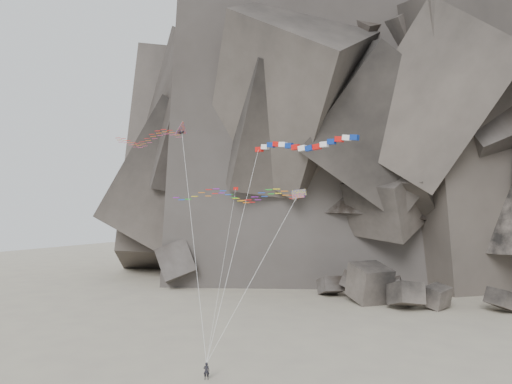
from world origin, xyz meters
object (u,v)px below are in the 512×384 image
at_px(kite_flyer, 206,370).
at_px(banner_kite, 303,145).
at_px(pennant_kite, 230,221).
at_px(delta_kite, 145,138).
at_px(parafoil_kite, 230,195).

bearing_deg(kite_flyer, banner_kite, -135.19).
bearing_deg(banner_kite, kite_flyer, -99.39).
bearing_deg(kite_flyer, pennant_kite, -96.77).
height_order(delta_kite, banner_kite, delta_kite).
xyz_separation_m(kite_flyer, delta_kite, (-14.54, 10.20, 22.26)).
xyz_separation_m(kite_flyer, pennant_kite, (-3.16, 10.33, 12.51)).
xyz_separation_m(banner_kite, pennant_kite, (-7.82, -1.55, -8.08)).
height_order(parafoil_kite, pennant_kite, pennant_kite).
bearing_deg(parafoil_kite, kite_flyer, -83.68).
relative_size(kite_flyer, banner_kite, 0.08).
bearing_deg(kite_flyer, parafoil_kite, -99.87).
bearing_deg(banner_kite, pennant_kite, -156.73).
bearing_deg(delta_kite, pennant_kite, 16.34).
bearing_deg(delta_kite, kite_flyer, -19.40).
bearing_deg(delta_kite, parafoil_kite, 6.50).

